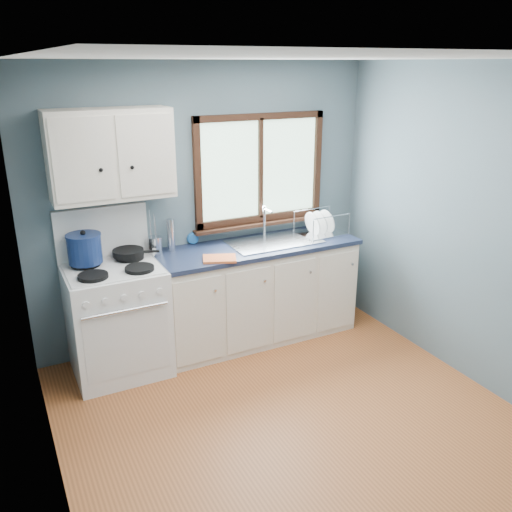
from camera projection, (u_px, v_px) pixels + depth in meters
name	position (u px, v px, depth m)	size (l,w,h in m)	color
floor	(307.00, 437.00, 3.81)	(3.20, 3.60, 0.02)	#A45A2C
ceiling	(322.00, 56.00, 2.96)	(3.20, 3.60, 0.02)	white
wall_back	(206.00, 206.00, 4.90)	(3.20, 0.02, 2.50)	slate
wall_left	(41.00, 323.00, 2.70)	(0.02, 3.60, 2.50)	slate
wall_right	(495.00, 235.00, 4.07)	(0.02, 3.60, 2.50)	slate
gas_range	(117.00, 317.00, 4.47)	(0.76, 0.69, 1.36)	white
base_cabinets	(257.00, 296.00, 5.07)	(1.85, 0.60, 0.88)	silver
countertop	(257.00, 247.00, 4.90)	(1.89, 0.64, 0.04)	#161E34
sink	(274.00, 248.00, 5.00)	(0.84, 0.46, 0.44)	silver
window	(260.00, 177.00, 5.02)	(1.36, 0.10, 1.03)	#9EC6A8
upper_cabinets	(111.00, 155.00, 4.20)	(0.95, 0.35, 0.70)	silver
skillet	(129.00, 252.00, 4.50)	(0.41, 0.33, 0.05)	black
stockpot	(85.00, 248.00, 4.31)	(0.34, 0.34, 0.27)	navy
utensil_crock	(155.00, 245.00, 4.63)	(0.16, 0.16, 0.39)	silver
thermos	(171.00, 235.00, 4.69)	(0.07, 0.07, 0.29)	silver
soap_bottle	(193.00, 230.00, 4.85)	(0.11, 0.11, 0.27)	#2064B0
dish_towel	(220.00, 259.00, 4.52)	(0.27, 0.20, 0.02)	orange
dish_rack	(320.00, 228.00, 5.19)	(0.46, 0.36, 0.23)	silver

